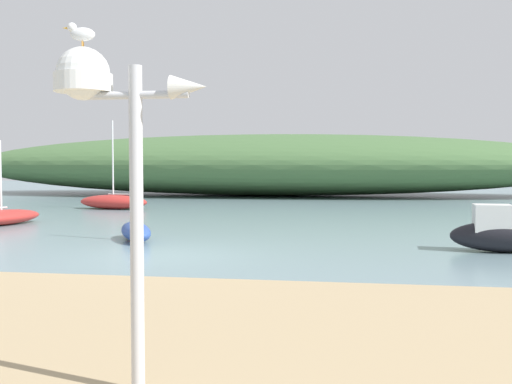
% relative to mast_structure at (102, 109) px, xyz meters
% --- Properties ---
extents(ground_plane, '(120.00, 120.00, 0.00)m').
position_rel_mast_structure_xyz_m(ground_plane, '(-2.21, 8.57, -2.73)').
color(ground_plane, gray).
extents(distant_hill, '(45.79, 11.80, 4.39)m').
position_rel_mast_structure_xyz_m(distant_hill, '(-3.52, 36.29, -0.53)').
color(distant_hill, '#476B3D').
rests_on(distant_hill, ground).
extents(mast_structure, '(1.38, 0.51, 3.07)m').
position_rel_mast_structure_xyz_m(mast_structure, '(0.00, 0.00, 0.00)').
color(mast_structure, silver).
rests_on(mast_structure, beach_sand).
extents(seagull_on_radar, '(0.29, 0.13, 0.21)m').
position_rel_mast_structure_xyz_m(seagull_on_radar, '(-0.19, -0.00, 0.67)').
color(seagull_on_radar, orange).
rests_on(seagull_on_radar, mast_structure).
extents(sailboat_west_reach, '(3.82, 1.76, 4.41)m').
position_rel_mast_structure_xyz_m(sailboat_west_reach, '(-9.27, 22.27, -2.35)').
color(sailboat_west_reach, '#B72D28').
rests_on(sailboat_west_reach, ground).
extents(sailboat_east_reach, '(2.21, 3.58, 3.12)m').
position_rel_mast_structure_xyz_m(sailboat_east_reach, '(-10.35, 14.50, -2.44)').
color(sailboat_east_reach, '#B72D28').
rests_on(sailboat_east_reach, ground).
extents(motorboat_far_left, '(2.64, 1.03, 1.21)m').
position_rel_mast_structure_xyz_m(motorboat_far_left, '(6.06, 10.45, -2.24)').
color(motorboat_far_left, black).
rests_on(motorboat_far_left, ground).
extents(sailboat_by_sandbar, '(1.88, 2.51, 2.95)m').
position_rel_mast_structure_xyz_m(sailboat_by_sandbar, '(-3.88, 11.07, -2.43)').
color(sailboat_by_sandbar, '#2D4C9E').
rests_on(sailboat_by_sandbar, ground).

